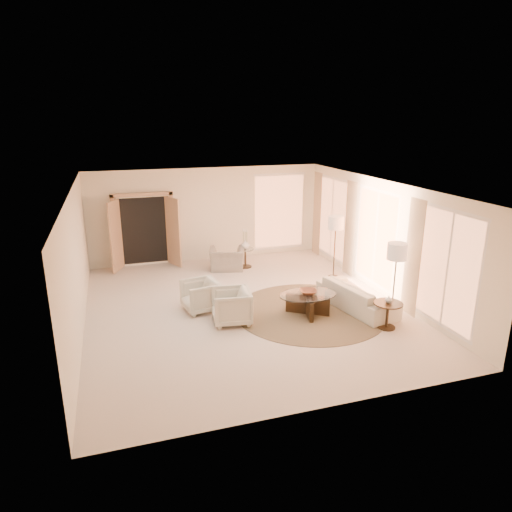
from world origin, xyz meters
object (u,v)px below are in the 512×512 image
object	(u,v)px
coffee_table	(308,301)
side_table	(245,256)
side_vase	(245,244)
armchair_left	(201,294)
floor_lamp_near	(336,225)
accent_chair	(227,255)
floor_lamp_far	(397,255)
end_vase	(389,299)
armchair_right	(231,305)
sofa	(357,296)
bowl	(308,292)
end_table	(388,311)

from	to	relation	value
coffee_table	side_table	size ratio (longest dim) A/B	3.04
side_table	side_vase	xyz separation A→B (m)	(-0.00, -0.00, 0.35)
armchair_left	floor_lamp_near	distance (m)	4.18
armchair_left	coffee_table	distance (m)	2.42
accent_chair	floor_lamp_far	bearing A→B (deg)	135.62
end_vase	armchair_right	bearing A→B (deg)	157.56
armchair_left	side_table	size ratio (longest dim) A/B	1.39
sofa	floor_lamp_near	size ratio (longest dim) A/B	1.20
coffee_table	side_table	bearing A→B (deg)	96.16
floor_lamp_far	side_vase	distance (m)	4.89
accent_chair	bowl	xyz separation A→B (m)	(0.96, -3.58, 0.11)
armchair_right	accent_chair	distance (m)	3.56
floor_lamp_near	side_vase	distance (m)	2.71
armchair_left	accent_chair	distance (m)	2.95
coffee_table	end_table	world-z (taller)	end_table
armchair_left	end_vase	bearing A→B (deg)	50.08
bowl	coffee_table	bearing A→B (deg)	0.00
armchair_right	bowl	bearing A→B (deg)	94.17
side_table	floor_lamp_far	xyz separation A→B (m)	(2.05, -4.38, 1.11)
bowl	accent_chair	bearing A→B (deg)	104.94
floor_lamp_near	end_vase	size ratio (longest dim) A/B	10.98
armchair_left	bowl	xyz separation A→B (m)	(2.23, -0.93, 0.14)
armchair_right	armchair_left	bearing A→B (deg)	-141.01
sofa	side_table	xyz separation A→B (m)	(-1.59, 3.66, 0.04)
end_vase	side_table	bearing A→B (deg)	109.45
accent_chair	end_vase	distance (m)	5.24
armchair_right	floor_lamp_far	world-z (taller)	floor_lamp_far
armchair_left	bowl	size ratio (longest dim) A/B	2.02
side_table	end_vase	xyz separation A→B (m)	(1.68, -4.76, 0.30)
end_vase	floor_lamp_near	bearing A→B (deg)	83.40
armchair_left	armchair_right	xyz separation A→B (m)	(0.50, -0.82, 0.02)
armchair_right	coffee_table	size ratio (longest dim) A/B	0.48
sofa	side_table	size ratio (longest dim) A/B	3.68
floor_lamp_near	bowl	bearing A→B (deg)	-129.41
accent_chair	floor_lamp_far	size ratio (longest dim) A/B	0.57
side_table	bowl	xyz separation A→B (m)	(0.39, -3.62, 0.19)
floor_lamp_far	floor_lamp_near	bearing A→B (deg)	90.00
side_vase	end_vase	bearing A→B (deg)	-70.55
armchair_left	floor_lamp_far	xyz separation A→B (m)	(3.89, -1.69, 1.06)
side_table	sofa	bearing A→B (deg)	-66.49
sofa	armchair_left	bearing A→B (deg)	63.30
armchair_left	end_table	world-z (taller)	armchair_left
armchair_left	accent_chair	bearing A→B (deg)	144.87
armchair_right	end_table	xyz separation A→B (m)	(3.02, -1.25, -0.02)
armchair_left	coffee_table	world-z (taller)	armchair_left
armchair_left	floor_lamp_near	bearing A→B (deg)	96.16
armchair_left	floor_lamp_near	world-z (taller)	floor_lamp_near
armchair_right	floor_lamp_near	world-z (taller)	floor_lamp_near
coffee_table	bowl	distance (m)	0.23
armchair_left	floor_lamp_near	size ratio (longest dim) A/B	0.45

